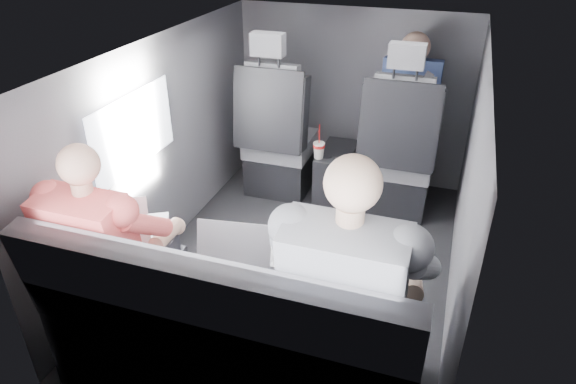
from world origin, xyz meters
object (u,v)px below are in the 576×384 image
(laptop_white, at_px, (127,227))
(soda_cup, at_px, (319,150))
(passenger_front_right, at_px, (409,102))
(center_console, at_px, (336,174))
(rear_bench, at_px, (230,346))
(passenger_rear_left, at_px, (115,251))
(laptop_black, at_px, (363,272))
(passenger_rear_right, at_px, (350,294))
(front_seat_left, at_px, (278,144))
(laptop_silver, at_px, (243,249))
(front_seat_right, at_px, (398,161))

(laptop_white, bearing_deg, soda_cup, 70.35)
(passenger_front_right, bearing_deg, laptop_white, -119.94)
(center_console, bearing_deg, rear_bench, -90.00)
(rear_bench, relative_size, soda_cup, 6.24)
(passenger_rear_left, bearing_deg, laptop_white, 105.10)
(laptop_black, xyz_separation_m, passenger_rear_right, (-0.01, -0.19, 0.03))
(laptop_black, height_order, passenger_rear_left, passenger_rear_left)
(front_seat_left, xyz_separation_m, passenger_rear_right, (0.94, -1.81, 0.26))
(center_console, bearing_deg, passenger_front_right, 25.48)
(laptop_silver, relative_size, passenger_front_right, 0.44)
(center_console, distance_m, soda_cup, 0.33)
(front_seat_left, height_order, laptop_black, front_seat_left)
(rear_bench, height_order, passenger_front_right, passenger_front_right)
(center_console, bearing_deg, passenger_rear_right, -75.06)
(center_console, height_order, passenger_rear_left, passenger_rear_left)
(laptop_silver, bearing_deg, soda_cup, 92.14)
(laptop_silver, distance_m, passenger_front_right, 1.95)
(front_seat_left, height_order, rear_bench, front_seat_left)
(front_seat_left, xyz_separation_m, laptop_silver, (0.41, -1.63, 0.23))
(center_console, xyz_separation_m, laptop_silver, (-0.04, -1.67, 0.43))
(center_console, distance_m, laptop_white, 1.85)
(soda_cup, bearing_deg, laptop_black, -67.95)
(laptop_black, relative_size, passenger_rear_right, 0.25)
(front_seat_left, bearing_deg, center_console, 5.07)
(front_seat_right, relative_size, passenger_front_right, 1.55)
(front_seat_right, bearing_deg, laptop_white, -123.49)
(laptop_silver, relative_size, passenger_rear_right, 0.27)
(front_seat_left, distance_m, center_console, 0.49)
(rear_bench, relative_size, passenger_rear_right, 1.23)
(laptop_silver, xyz_separation_m, laptop_black, (0.55, 0.01, 0.00))
(front_seat_left, bearing_deg, soda_cup, -19.93)
(front_seat_left, bearing_deg, front_seat_right, 0.00)
(passenger_front_right, bearing_deg, passenger_rear_left, -116.98)
(front_seat_right, height_order, soda_cup, front_seat_right)
(passenger_rear_left, xyz_separation_m, passenger_front_right, (1.05, 2.06, 0.14))
(center_console, distance_m, rear_bench, 1.94)
(passenger_rear_left, bearing_deg, laptop_black, 9.68)
(laptop_white, distance_m, passenger_rear_right, 1.14)
(laptop_white, bearing_deg, passenger_front_right, 60.06)
(rear_bench, distance_m, passenger_front_right, 2.25)
(front_seat_right, xyz_separation_m, passenger_rear_right, (0.04, -1.81, 0.26))
(laptop_white, bearing_deg, rear_bench, -22.10)
(soda_cup, bearing_deg, center_console, 60.23)
(front_seat_right, relative_size, laptop_silver, 3.56)
(laptop_black, bearing_deg, rear_bench, -150.80)
(center_console, height_order, laptop_silver, laptop_silver)
(soda_cup, xyz_separation_m, passenger_front_right, (0.55, 0.39, 0.29))
(front_seat_left, bearing_deg, passenger_rear_right, -62.45)
(soda_cup, height_order, laptop_white, laptop_white)
(rear_bench, distance_m, laptop_black, 0.66)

